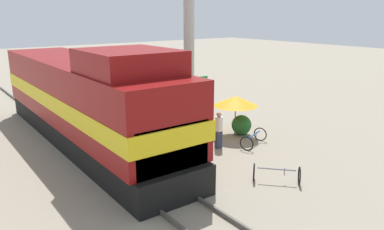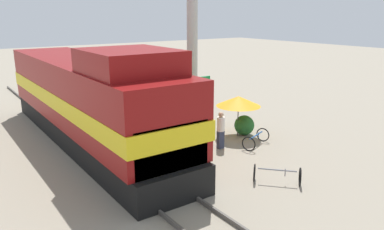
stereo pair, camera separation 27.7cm
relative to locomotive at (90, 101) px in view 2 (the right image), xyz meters
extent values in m
plane|color=gray|center=(0.00, -4.19, -2.06)|extent=(120.00, 120.00, 0.00)
cube|color=#4C4742|center=(-0.72, -4.19, -1.98)|extent=(0.08, 42.68, 0.15)
cube|color=#4C4742|center=(0.72, -4.19, -1.98)|extent=(0.08, 42.68, 0.15)
cube|color=black|center=(0.00, 0.42, -1.52)|extent=(2.89, 15.50, 1.08)
cube|color=maroon|center=(0.00, 0.42, 0.41)|extent=(3.15, 14.88, 2.76)
cube|color=yellow|center=(0.00, 0.42, 0.13)|extent=(3.19, 15.04, 0.70)
cube|color=yellow|center=(0.00, -5.94, -0.22)|extent=(2.67, 2.17, 1.52)
cube|color=maroon|center=(0.00, -4.23, 2.21)|extent=(2.96, 3.41, 0.84)
cylinder|color=#B2B2AD|center=(5.34, -0.50, 3.77)|extent=(0.55, 0.55, 11.66)
cylinder|color=#4C4C4C|center=(6.32, -3.02, -1.11)|extent=(0.05, 0.05, 1.89)
cone|color=orange|center=(6.32, -3.02, -0.29)|extent=(2.17, 2.17, 0.49)
cube|color=#595959|center=(4.08, -2.50, -1.15)|extent=(0.12, 0.12, 1.81)
cube|color=#198C3F|center=(4.08, -2.50, 0.38)|extent=(1.70, 0.08, 1.26)
sphere|color=#236028|center=(6.67, -3.12, -1.56)|extent=(1.00, 1.00, 1.00)
cube|color=#2D3347|center=(4.48, -3.93, -1.65)|extent=(0.30, 0.20, 0.81)
cylinder|color=silver|center=(4.48, -3.93, -0.92)|extent=(0.34, 0.34, 0.64)
sphere|color=tan|center=(4.48, -3.93, -0.48)|extent=(0.24, 0.24, 0.24)
torus|color=black|center=(6.72, -4.36, -1.73)|extent=(0.28, 0.63, 0.66)
torus|color=black|center=(5.26, -4.93, -1.73)|extent=(0.28, 0.63, 0.66)
cube|color=#194C99|center=(5.99, -4.64, -1.54)|extent=(1.25, 0.52, 0.04)
cylinder|color=#194C99|center=(6.24, -4.55, -1.62)|extent=(0.04, 0.04, 0.27)
torus|color=black|center=(4.33, -8.50, -1.73)|extent=(0.52, 0.48, 0.66)
torus|color=black|center=(3.26, -7.32, -1.73)|extent=(0.52, 0.48, 0.66)
cube|color=slate|center=(3.80, -7.91, -1.54)|extent=(0.94, 1.03, 0.04)
cylinder|color=slate|center=(3.99, -8.12, -1.62)|extent=(0.04, 0.04, 0.27)
camera|label=1|loc=(-6.00, -16.04, 3.83)|focal=35.00mm
camera|label=2|loc=(-5.78, -16.20, 3.83)|focal=35.00mm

